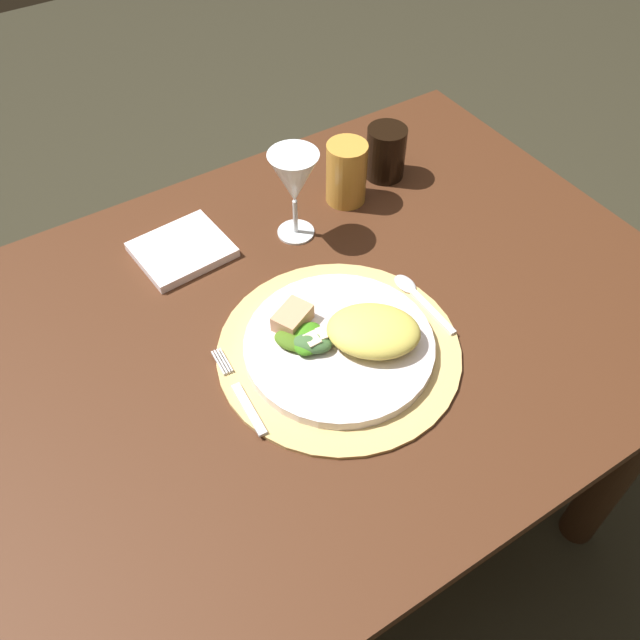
# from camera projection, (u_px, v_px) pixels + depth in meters

# --- Properties ---
(ground_plane) EXTENTS (6.00, 6.00, 0.00)m
(ground_plane) POSITION_uv_depth(u_px,v_px,m) (301.00, 530.00, 1.50)
(ground_plane) COLOR #2D2A1C
(dining_table) EXTENTS (1.21, 0.82, 0.70)m
(dining_table) POSITION_uv_depth(u_px,v_px,m) (293.00, 389.00, 1.09)
(dining_table) COLOR #442413
(dining_table) RESTS_ON ground
(placemat) EXTENTS (0.35, 0.35, 0.01)m
(placemat) POSITION_uv_depth(u_px,v_px,m) (339.00, 350.00, 0.94)
(placemat) COLOR tan
(placemat) RESTS_ON dining_table
(dinner_plate) EXTENTS (0.27, 0.27, 0.02)m
(dinner_plate) POSITION_uv_depth(u_px,v_px,m) (339.00, 345.00, 0.93)
(dinner_plate) COLOR silver
(dinner_plate) RESTS_ON placemat
(pasta_serving) EXTENTS (0.16, 0.16, 0.04)m
(pasta_serving) POSITION_uv_depth(u_px,v_px,m) (373.00, 331.00, 0.92)
(pasta_serving) COLOR #DAC854
(pasta_serving) RESTS_ON dinner_plate
(salad_greens) EXTENTS (0.09, 0.08, 0.02)m
(salad_greens) POSITION_uv_depth(u_px,v_px,m) (306.00, 340.00, 0.92)
(salad_greens) COLOR #3A6F1E
(salad_greens) RESTS_ON dinner_plate
(bread_piece) EXTENTS (0.07, 0.06, 0.03)m
(bread_piece) POSITION_uv_depth(u_px,v_px,m) (292.00, 318.00, 0.94)
(bread_piece) COLOR tan
(bread_piece) RESTS_ON dinner_plate
(fork) EXTENTS (0.02, 0.16, 0.00)m
(fork) POSITION_uv_depth(u_px,v_px,m) (241.00, 395.00, 0.89)
(fork) COLOR silver
(fork) RESTS_ON placemat
(spoon) EXTENTS (0.03, 0.14, 0.01)m
(spoon) POSITION_uv_depth(u_px,v_px,m) (415.00, 293.00, 1.01)
(spoon) COLOR silver
(spoon) RESTS_ON placemat
(napkin) EXTENTS (0.15, 0.14, 0.01)m
(napkin) POSITION_uv_depth(u_px,v_px,m) (182.00, 250.00, 1.07)
(napkin) COLOR white
(napkin) RESTS_ON dining_table
(wine_glass) EXTENTS (0.08, 0.08, 0.16)m
(wine_glass) POSITION_uv_depth(u_px,v_px,m) (294.00, 180.00, 1.03)
(wine_glass) COLOR silver
(wine_glass) RESTS_ON dining_table
(amber_tumbler) EXTENTS (0.07, 0.07, 0.11)m
(amber_tumbler) POSITION_uv_depth(u_px,v_px,m) (346.00, 173.00, 1.13)
(amber_tumbler) COLOR #C48B35
(amber_tumbler) RESTS_ON dining_table
(dark_tumbler) EXTENTS (0.07, 0.07, 0.09)m
(dark_tumbler) POSITION_uv_depth(u_px,v_px,m) (386.00, 153.00, 1.18)
(dark_tumbler) COLOR black
(dark_tumbler) RESTS_ON dining_table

